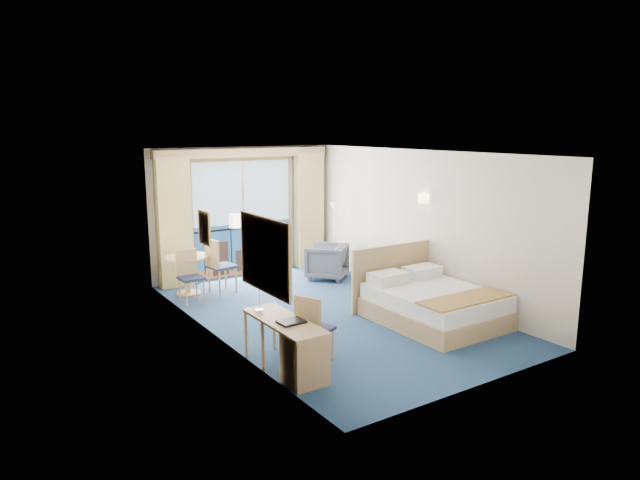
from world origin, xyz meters
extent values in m
plane|color=navy|center=(0.00, 0.00, 0.00)|extent=(6.50, 6.50, 0.00)
cube|color=beige|center=(0.00, 3.26, 1.35)|extent=(4.00, 0.02, 2.70)
cube|color=beige|center=(0.00, -3.26, 1.35)|extent=(4.00, 0.02, 2.70)
cube|color=beige|center=(-2.01, 0.00, 1.35)|extent=(0.02, 6.50, 2.70)
cube|color=beige|center=(2.01, 0.00, 1.35)|extent=(0.02, 6.50, 2.70)
cube|color=white|center=(0.00, 0.00, 2.71)|extent=(4.00, 6.50, 0.02)
cube|color=navy|center=(0.00, 3.22, 0.56)|extent=(2.20, 0.02, 1.08)
cube|color=#A5BED9|center=(0.00, 3.22, 1.76)|extent=(2.20, 0.02, 1.32)
cube|color=brown|center=(0.00, 3.22, 0.10)|extent=(2.20, 0.02, 0.20)
cube|color=black|center=(0.00, 3.22, 1.00)|extent=(2.20, 0.02, 0.04)
cube|color=tan|center=(0.00, 3.21, 2.46)|extent=(2.36, 0.03, 0.12)
cube|color=tan|center=(-1.15, 3.21, 1.20)|extent=(0.06, 0.03, 2.40)
cube|color=tan|center=(1.15, 3.21, 1.20)|extent=(0.06, 0.03, 2.40)
cube|color=silver|center=(0.00, 3.21, 1.20)|extent=(0.05, 0.02, 2.40)
cube|color=#342018|center=(0.35, 3.21, 0.40)|extent=(0.35, 0.02, 0.70)
cube|color=#342018|center=(-0.55, 3.21, 0.40)|extent=(0.35, 0.02, 0.70)
cube|color=#342018|center=(-0.05, 3.21, 0.30)|extent=(0.30, 0.02, 0.45)
cube|color=black|center=(-0.90, 3.22, 0.55)|extent=(0.02, 0.01, 0.90)
cube|color=black|center=(-0.30, 3.22, 0.55)|extent=(0.03, 0.01, 0.90)
cube|color=black|center=(0.30, 3.22, 0.55)|extent=(0.03, 0.01, 0.90)
cube|color=black|center=(0.90, 3.22, 0.55)|extent=(0.02, 0.01, 0.90)
cube|color=tan|center=(-1.55, 3.07, 1.28)|extent=(0.65, 0.22, 2.55)
cube|color=tan|center=(1.55, 3.07, 1.28)|extent=(0.65, 0.22, 2.55)
cube|color=tan|center=(0.00, 3.10, 2.58)|extent=(3.80, 0.25, 0.18)
cube|color=tan|center=(-1.98, -1.50, 1.55)|extent=(0.04, 1.25, 0.95)
cube|color=silver|center=(-1.95, -1.50, 1.55)|extent=(0.01, 1.12, 0.82)
cube|color=tan|center=(-1.98, 0.45, 1.60)|extent=(0.03, 0.42, 0.52)
cube|color=gray|center=(-1.96, 0.45, 1.60)|extent=(0.01, 0.34, 0.44)
cylinder|color=#FBDFAF|center=(-1.94, -0.60, 1.85)|extent=(0.18, 0.18, 0.18)
cylinder|color=#FBDFAF|center=(1.94, -0.15, 1.85)|extent=(0.18, 0.18, 0.18)
cube|color=tan|center=(1.18, -1.29, 0.15)|extent=(1.60, 2.00, 0.30)
cube|color=white|center=(1.18, -1.29, 0.42)|extent=(1.54, 1.94, 0.25)
cube|color=#B38045|center=(1.18, -1.94, 0.56)|extent=(1.58, 0.55, 0.03)
cube|color=white|center=(0.80, -0.57, 0.64)|extent=(0.62, 0.40, 0.18)
cube|color=white|center=(1.56, -0.57, 0.64)|extent=(0.62, 0.40, 0.18)
cube|color=tan|center=(1.18, -0.24, 0.55)|extent=(1.75, 0.06, 1.10)
cube|color=tan|center=(1.76, 0.22, 0.29)|extent=(0.44, 0.42, 0.58)
cube|color=white|center=(1.73, 0.26, 0.62)|extent=(0.20, 0.17, 0.08)
imported|color=#3F434D|center=(1.26, 1.93, 0.36)|extent=(1.10, 1.10, 0.72)
cylinder|color=silver|center=(1.64, 2.21, 0.01)|extent=(0.21, 0.21, 0.03)
cylinder|color=silver|center=(1.64, 2.21, 0.72)|extent=(0.02, 0.02, 1.44)
cone|color=#EFE6CA|center=(1.64, 2.21, 1.44)|extent=(0.19, 0.19, 0.17)
cube|color=tan|center=(-1.74, -1.55, 0.66)|extent=(0.50, 1.44, 0.04)
cube|color=tan|center=(-1.74, -2.05, 0.32)|extent=(0.47, 0.43, 0.64)
cylinder|color=tan|center=(-1.96, -1.37, 0.32)|extent=(0.05, 0.05, 0.64)
cylinder|color=tan|center=(-1.52, -1.37, 0.32)|extent=(0.05, 0.05, 0.64)
cylinder|color=tan|center=(-1.96, -0.87, 0.32)|extent=(0.05, 0.05, 0.64)
cylinder|color=tan|center=(-1.52, -0.87, 0.32)|extent=(0.05, 0.05, 0.64)
cube|color=#1C2241|center=(-1.25, -1.54, 0.45)|extent=(0.53, 0.53, 0.05)
cube|color=tan|center=(-1.43, -1.61, 0.70)|extent=(0.19, 0.39, 0.48)
cylinder|color=tan|center=(-1.04, -1.62, 0.22)|extent=(0.03, 0.03, 0.43)
cylinder|color=tan|center=(-1.16, -1.32, 0.22)|extent=(0.03, 0.03, 0.43)
cylinder|color=tan|center=(-1.34, -1.75, 0.22)|extent=(0.03, 0.03, 0.43)
cylinder|color=tan|center=(-1.47, -1.45, 0.22)|extent=(0.03, 0.03, 0.43)
cube|color=black|center=(-1.72, -1.69, 0.69)|extent=(0.33, 0.26, 0.03)
cylinder|color=silver|center=(-1.86, -1.09, 0.70)|extent=(0.11, 0.11, 0.02)
cylinder|color=silver|center=(-1.86, -1.09, 0.88)|extent=(0.01, 0.01, 0.37)
cone|color=#EFE6CA|center=(-1.86, -1.09, 1.06)|extent=(0.10, 0.10, 0.09)
cylinder|color=tan|center=(-1.55, 2.42, 0.72)|extent=(0.82, 0.82, 0.04)
cylinder|color=tan|center=(-1.55, 2.42, 0.36)|extent=(0.08, 0.08, 0.72)
cylinder|color=tan|center=(-1.55, 2.42, 0.02)|extent=(0.45, 0.45, 0.03)
cube|color=#1C2241|center=(-0.96, 2.18, 0.50)|extent=(0.51, 0.51, 0.05)
cube|color=tan|center=(-1.17, 2.15, 0.78)|extent=(0.11, 0.45, 0.54)
cylinder|color=tan|center=(-0.75, 2.03, 0.24)|extent=(0.04, 0.04, 0.48)
cylinder|color=tan|center=(-0.81, 2.39, 0.24)|extent=(0.04, 0.04, 0.48)
cylinder|color=tan|center=(-1.11, 1.97, 0.24)|extent=(0.04, 0.04, 0.48)
cylinder|color=tan|center=(-1.17, 2.33, 0.24)|extent=(0.04, 0.04, 0.48)
cube|color=#1C2241|center=(-1.69, 1.88, 0.45)|extent=(0.42, 0.42, 0.05)
cube|color=tan|center=(-1.70, 2.07, 0.70)|extent=(0.40, 0.05, 0.48)
cylinder|color=tan|center=(-1.85, 1.71, 0.22)|extent=(0.03, 0.03, 0.43)
cylinder|color=tan|center=(-1.53, 1.72, 0.22)|extent=(0.03, 0.03, 0.43)
cylinder|color=tan|center=(-1.86, 2.04, 0.22)|extent=(0.03, 0.03, 0.43)
cylinder|color=tan|center=(-1.54, 2.05, 0.22)|extent=(0.03, 0.03, 0.43)
camera|label=1|loc=(-5.17, -7.60, 3.10)|focal=32.00mm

